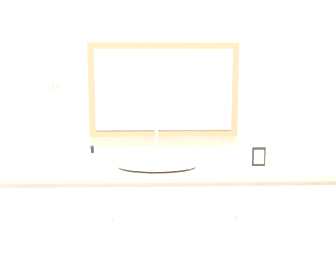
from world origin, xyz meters
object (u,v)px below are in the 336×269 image
soap_bottle (93,163)px  picture_frame (259,157)px  sink_basin (157,164)px  appliance_box (295,157)px

soap_bottle → picture_frame: bearing=10.1°
sink_basin → appliance_box: bearing=-1.2°
sink_basin → picture_frame: 0.63m
sink_basin → appliance_box: (0.85, -0.02, 0.04)m
soap_bottle → picture_frame: size_ratio=1.40×
sink_basin → soap_bottle: sink_basin is taller
soap_bottle → appliance_box: bearing=7.1°
sink_basin → appliance_box: sink_basin is taller
appliance_box → sink_basin: bearing=178.8°
soap_bottle → appliance_box: size_ratio=0.65×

